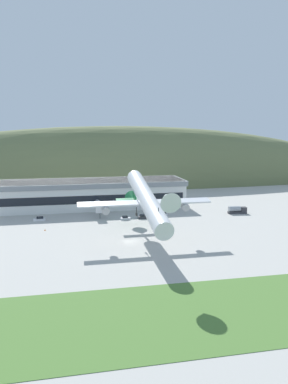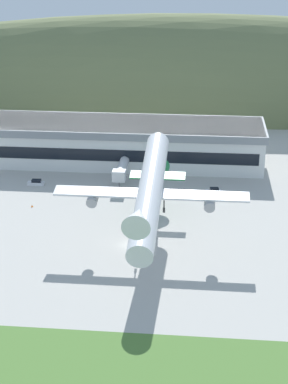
{
  "view_description": "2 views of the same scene",
  "coord_description": "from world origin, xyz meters",
  "px_view_note": "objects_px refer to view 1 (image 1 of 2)",
  "views": [
    {
      "loc": [
        -17.79,
        -109.31,
        34.23
      ],
      "look_at": [
        4.91,
        2.42,
        14.96
      ],
      "focal_mm": 35.0,
      "sensor_mm": 36.0,
      "label": 1
    },
    {
      "loc": [
        15.39,
        -123.79,
        62.05
      ],
      "look_at": [
        3.79,
        -5.26,
        14.5
      ],
      "focal_mm": 60.0,
      "sensor_mm": 36.0,
      "label": 2
    }
  ],
  "objects_px": {
    "service_car_2": "(125,218)",
    "service_car_3": "(40,219)",
    "traffic_cone_0": "(45,230)",
    "terminal_building": "(92,192)",
    "jetway_0": "(99,206)",
    "cargo_airplane": "(146,200)",
    "service_car_1": "(162,214)",
    "service_car_0": "(143,217)",
    "fuel_truck": "(237,210)"
  },
  "relations": [
    {
      "from": "service_car_0",
      "to": "service_car_1",
      "type": "distance_m",
      "value": 8.89
    },
    {
      "from": "service_car_1",
      "to": "traffic_cone_0",
      "type": "xyz_separation_m",
      "value": [
        -44.67,
        -13.26,
        -0.36
      ]
    },
    {
      "from": "service_car_1",
      "to": "fuel_truck",
      "type": "xyz_separation_m",
      "value": [
        31.05,
        -1.87,
        0.82
      ]
    },
    {
      "from": "cargo_airplane",
      "to": "traffic_cone_0",
      "type": "relative_size",
      "value": 94.59
    },
    {
      "from": "jetway_0",
      "to": "service_car_3",
      "type": "distance_m",
      "value": 23.17
    },
    {
      "from": "service_car_1",
      "to": "fuel_truck",
      "type": "height_order",
      "value": "fuel_truck"
    },
    {
      "from": "service_car_0",
      "to": "service_car_3",
      "type": "relative_size",
      "value": 0.91
    },
    {
      "from": "cargo_airplane",
      "to": "service_car_2",
      "type": "xyz_separation_m",
      "value": [
        -1.87,
        29.91,
        -12.66
      ]
    },
    {
      "from": "service_car_1",
      "to": "service_car_2",
      "type": "bearing_deg",
      "value": -168.34
    },
    {
      "from": "fuel_truck",
      "to": "jetway_0",
      "type": "bearing_deg",
      "value": 173.24
    },
    {
      "from": "jetway_0",
      "to": "service_car_1",
      "type": "distance_m",
      "value": 25.44
    },
    {
      "from": "service_car_3",
      "to": "traffic_cone_0",
      "type": "xyz_separation_m",
      "value": [
        2.81,
        -14.83,
        -0.36
      ]
    },
    {
      "from": "service_car_3",
      "to": "traffic_cone_0",
      "type": "relative_size",
      "value": 7.75
    },
    {
      "from": "traffic_cone_0",
      "to": "terminal_building",
      "type": "bearing_deg",
      "value": 63.16
    },
    {
      "from": "service_car_0",
      "to": "cargo_airplane",
      "type": "bearing_deg",
      "value": -99.57
    },
    {
      "from": "service_car_0",
      "to": "traffic_cone_0",
      "type": "bearing_deg",
      "value": -163.73
    },
    {
      "from": "fuel_truck",
      "to": "traffic_cone_0",
      "type": "relative_size",
      "value": 13.35
    },
    {
      "from": "service_car_1",
      "to": "traffic_cone_0",
      "type": "height_order",
      "value": "service_car_1"
    },
    {
      "from": "jetway_0",
      "to": "service_car_0",
      "type": "xyz_separation_m",
      "value": [
        16.3,
        -7.43,
        -3.31
      ]
    },
    {
      "from": "service_car_3",
      "to": "traffic_cone_0",
      "type": "height_order",
      "value": "service_car_3"
    },
    {
      "from": "cargo_airplane",
      "to": "service_car_1",
      "type": "xyz_separation_m",
      "value": [
        13.6,
        33.1,
        -12.6
      ]
    },
    {
      "from": "service_car_2",
      "to": "service_car_3",
      "type": "distance_m",
      "value": 32.36
    },
    {
      "from": "terminal_building",
      "to": "service_car_1",
      "type": "distance_m",
      "value": 35.42
    },
    {
      "from": "service_car_0",
      "to": "service_car_2",
      "type": "bearing_deg",
      "value": -175.88
    },
    {
      "from": "terminal_building",
      "to": "service_car_3",
      "type": "relative_size",
      "value": 18.18
    },
    {
      "from": "terminal_building",
      "to": "jetway_0",
      "type": "bearing_deg",
      "value": -84.7
    },
    {
      "from": "jetway_0",
      "to": "service_car_0",
      "type": "bearing_deg",
      "value": -24.5
    },
    {
      "from": "terminal_building",
      "to": "cargo_airplane",
      "type": "height_order",
      "value": "cargo_airplane"
    },
    {
      "from": "cargo_airplane",
      "to": "service_car_1",
      "type": "height_order",
      "value": "cargo_airplane"
    },
    {
      "from": "service_car_2",
      "to": "service_car_3",
      "type": "height_order",
      "value": "service_car_3"
    },
    {
      "from": "fuel_truck",
      "to": "traffic_cone_0",
      "type": "xyz_separation_m",
      "value": [
        -75.72,
        -11.38,
        -1.18
      ]
    },
    {
      "from": "terminal_building",
      "to": "cargo_airplane",
      "type": "distance_m",
      "value": 57.69
    },
    {
      "from": "service_car_3",
      "to": "fuel_truck",
      "type": "height_order",
      "value": "fuel_truck"
    },
    {
      "from": "jetway_0",
      "to": "service_car_0",
      "type": "relative_size",
      "value": 3.31
    },
    {
      "from": "cargo_airplane",
      "to": "service_car_1",
      "type": "relative_size",
      "value": 13.12
    },
    {
      "from": "terminal_building",
      "to": "service_car_2",
      "type": "relative_size",
      "value": 21.65
    },
    {
      "from": "service_car_0",
      "to": "service_car_3",
      "type": "distance_m",
      "value": 39.24
    },
    {
      "from": "jetway_0",
      "to": "service_car_2",
      "type": "xyz_separation_m",
      "value": [
        9.3,
        -7.93,
        -3.41
      ]
    },
    {
      "from": "service_car_1",
      "to": "service_car_2",
      "type": "relative_size",
      "value": 1.11
    },
    {
      "from": "terminal_building",
      "to": "traffic_cone_0",
      "type": "relative_size",
      "value": 140.85
    },
    {
      "from": "jetway_0",
      "to": "traffic_cone_0",
      "type": "relative_size",
      "value": 23.46
    },
    {
      "from": "cargo_airplane",
      "to": "terminal_building",
      "type": "bearing_deg",
      "value": 102.95
    },
    {
      "from": "traffic_cone_0",
      "to": "jetway_0",
      "type": "bearing_deg",
      "value": 42.12
    },
    {
      "from": "terminal_building",
      "to": "traffic_cone_0",
      "type": "xyz_separation_m",
      "value": [
        -18.23,
        -36.03,
        -6.47
      ]
    },
    {
      "from": "service_car_0",
      "to": "fuel_truck",
      "type": "xyz_separation_m",
      "value": [
        39.52,
        0.81,
        0.78
      ]
    },
    {
      "from": "terminal_building",
      "to": "service_car_3",
      "type": "bearing_deg",
      "value": -134.78
    },
    {
      "from": "jetway_0",
      "to": "service_car_1",
      "type": "xyz_separation_m",
      "value": [
        24.77,
        -4.74,
        -3.35
      ]
    },
    {
      "from": "terminal_building",
      "to": "fuel_truck",
      "type": "bearing_deg",
      "value": -23.2
    },
    {
      "from": "service_car_1",
      "to": "service_car_3",
      "type": "height_order",
      "value": "service_car_1"
    },
    {
      "from": "fuel_truck",
      "to": "service_car_0",
      "type": "bearing_deg",
      "value": -178.82
    }
  ]
}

